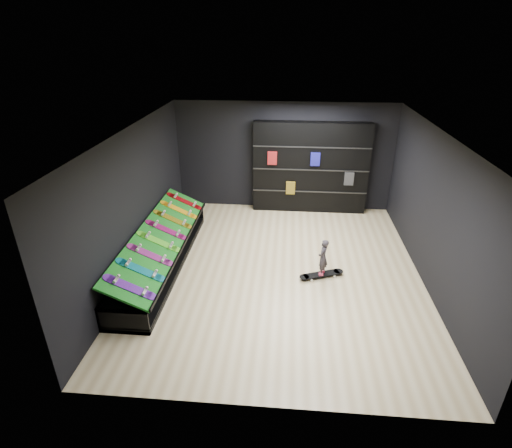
# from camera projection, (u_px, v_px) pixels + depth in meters

# --- Properties ---
(floor) EXTENTS (6.00, 7.00, 0.01)m
(floor) POSITION_uv_depth(u_px,v_px,m) (278.00, 270.00, 8.65)
(floor) COLOR beige
(floor) RESTS_ON ground
(ceiling) EXTENTS (6.00, 7.00, 0.01)m
(ceiling) POSITION_uv_depth(u_px,v_px,m) (282.00, 132.00, 7.33)
(ceiling) COLOR white
(ceiling) RESTS_ON ground
(wall_back) EXTENTS (6.00, 0.02, 3.00)m
(wall_back) POSITION_uv_depth(u_px,v_px,m) (284.00, 157.00, 11.12)
(wall_back) COLOR black
(wall_back) RESTS_ON ground
(wall_front) EXTENTS (6.00, 0.02, 3.00)m
(wall_front) POSITION_uv_depth(u_px,v_px,m) (271.00, 322.00, 4.86)
(wall_front) COLOR black
(wall_front) RESTS_ON ground
(wall_left) EXTENTS (0.02, 7.00, 3.00)m
(wall_left) POSITION_uv_depth(u_px,v_px,m) (135.00, 202.00, 8.22)
(wall_left) COLOR black
(wall_left) RESTS_ON ground
(wall_right) EXTENTS (0.02, 7.00, 3.00)m
(wall_right) POSITION_uv_depth(u_px,v_px,m) (434.00, 212.00, 7.76)
(wall_right) COLOR black
(wall_right) RESTS_ON ground
(display_rack) EXTENTS (0.90, 4.50, 0.50)m
(display_rack) POSITION_uv_depth(u_px,v_px,m) (162.00, 255.00, 8.74)
(display_rack) COLOR black
(display_rack) RESTS_ON ground
(turf_ramp) EXTENTS (0.92, 4.50, 0.46)m
(turf_ramp) POSITION_uv_depth(u_px,v_px,m) (162.00, 237.00, 8.53)
(turf_ramp) COLOR #0E5B12
(turf_ramp) RESTS_ON display_rack
(back_shelving) EXTENTS (3.14, 0.37, 2.51)m
(back_shelving) POSITION_uv_depth(u_px,v_px,m) (310.00, 168.00, 11.01)
(back_shelving) COLOR black
(back_shelving) RESTS_ON ground
(floor_skateboard) EXTENTS (0.99, 0.56, 0.09)m
(floor_skateboard) POSITION_uv_depth(u_px,v_px,m) (321.00, 275.00, 8.39)
(floor_skateboard) COLOR black
(floor_skateboard) RESTS_ON ground
(child) EXTENTS (0.19, 0.22, 0.48)m
(child) POSITION_uv_depth(u_px,v_px,m) (322.00, 264.00, 8.27)
(child) COLOR black
(child) RESTS_ON floor_skateboard
(display_board_0) EXTENTS (0.93, 0.22, 0.50)m
(display_board_0) POSITION_uv_depth(u_px,v_px,m) (130.00, 287.00, 6.82)
(display_board_0) COLOR purple
(display_board_0) RESTS_ON turf_ramp
(display_board_1) EXTENTS (0.93, 0.22, 0.50)m
(display_board_1) POSITION_uv_depth(u_px,v_px,m) (141.00, 270.00, 7.31)
(display_board_1) COLOR #0C8C99
(display_board_1) RESTS_ON turf_ramp
(display_board_2) EXTENTS (0.93, 0.22, 0.50)m
(display_board_2) POSITION_uv_depth(u_px,v_px,m) (150.00, 255.00, 7.79)
(display_board_2) COLOR #2626BF
(display_board_2) RESTS_ON turf_ramp
(display_board_3) EXTENTS (0.93, 0.22, 0.50)m
(display_board_3) POSITION_uv_depth(u_px,v_px,m) (159.00, 242.00, 8.28)
(display_board_3) COLOR green
(display_board_3) RESTS_ON turf_ramp
(display_board_4) EXTENTS (0.93, 0.22, 0.50)m
(display_board_4) POSITION_uv_depth(u_px,v_px,m) (166.00, 230.00, 8.76)
(display_board_4) COLOR #E5198C
(display_board_4) RESTS_ON turf_ramp
(display_board_5) EXTENTS (0.93, 0.22, 0.50)m
(display_board_5) POSITION_uv_depth(u_px,v_px,m) (173.00, 219.00, 9.25)
(display_board_5) COLOR yellow
(display_board_5) RESTS_ON turf_ramp
(display_board_6) EXTENTS (0.93, 0.22, 0.50)m
(display_board_6) POSITION_uv_depth(u_px,v_px,m) (179.00, 210.00, 9.73)
(display_board_6) COLOR orange
(display_board_6) RESTS_ON turf_ramp
(display_board_7) EXTENTS (0.93, 0.22, 0.50)m
(display_board_7) POSITION_uv_depth(u_px,v_px,m) (185.00, 201.00, 10.22)
(display_board_7) COLOR red
(display_board_7) RESTS_ON turf_ramp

